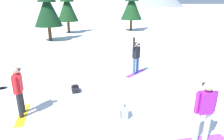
{
  "coord_description": "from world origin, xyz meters",
  "views": [
    {
      "loc": [
        -1.05,
        -4.31,
        3.73
      ],
      "look_at": [
        0.71,
        3.42,
        1.0
      ],
      "focal_mm": 31.62,
      "sensor_mm": 36.0,
      "label": 1
    }
  ],
  "objects_px": {
    "snowboarder_foreground": "(204,111)",
    "snowboarder_background": "(136,57)",
    "backpack_grey": "(124,112)",
    "pine_tree_tall": "(67,3)",
    "pine_tree_short": "(132,2)",
    "backpack_black": "(75,89)",
    "snowboarder_midground": "(19,90)",
    "pine_tree_slender": "(47,4)"
  },
  "relations": [
    {
      "from": "backpack_grey",
      "to": "pine_tree_short",
      "type": "bearing_deg",
      "value": 71.38
    },
    {
      "from": "pine_tree_tall",
      "to": "snowboarder_background",
      "type": "bearing_deg",
      "value": -78.73
    },
    {
      "from": "backpack_grey",
      "to": "pine_tree_tall",
      "type": "xyz_separation_m",
      "value": [
        -1.42,
        20.44,
        3.41
      ]
    },
    {
      "from": "backpack_grey",
      "to": "pine_tree_slender",
      "type": "relative_size",
      "value": 0.07
    },
    {
      "from": "backpack_black",
      "to": "snowboarder_midground",
      "type": "bearing_deg",
      "value": -141.11
    },
    {
      "from": "snowboarder_foreground",
      "to": "snowboarder_background",
      "type": "relative_size",
      "value": 0.89
    },
    {
      "from": "pine_tree_tall",
      "to": "snowboarder_midground",
      "type": "bearing_deg",
      "value": -95.83
    },
    {
      "from": "snowboarder_background",
      "to": "pine_tree_slender",
      "type": "xyz_separation_m",
      "value": [
        -5.22,
        11.36,
        2.63
      ]
    },
    {
      "from": "pine_tree_slender",
      "to": "snowboarder_background",
      "type": "bearing_deg",
      "value": -65.33
    },
    {
      "from": "backpack_black",
      "to": "pine_tree_short",
      "type": "bearing_deg",
      "value": 65.04
    },
    {
      "from": "snowboarder_background",
      "to": "pine_tree_short",
      "type": "height_order",
      "value": "pine_tree_short"
    },
    {
      "from": "backpack_grey",
      "to": "pine_tree_short",
      "type": "height_order",
      "value": "pine_tree_short"
    },
    {
      "from": "pine_tree_tall",
      "to": "pine_tree_slender",
      "type": "bearing_deg",
      "value": -111.44
    },
    {
      "from": "backpack_black",
      "to": "pine_tree_slender",
      "type": "distance_m",
      "value": 13.56
    },
    {
      "from": "snowboarder_background",
      "to": "backpack_grey",
      "type": "xyz_separation_m",
      "value": [
        -1.84,
        -4.08,
        -0.75
      ]
    },
    {
      "from": "pine_tree_slender",
      "to": "pine_tree_tall",
      "type": "bearing_deg",
      "value": 68.56
    },
    {
      "from": "pine_tree_short",
      "to": "backpack_black",
      "type": "bearing_deg",
      "value": -114.96
    },
    {
      "from": "backpack_black",
      "to": "pine_tree_tall",
      "type": "xyz_separation_m",
      "value": [
        0.09,
        17.97,
        3.5
      ]
    },
    {
      "from": "snowboarder_midground",
      "to": "backpack_grey",
      "type": "height_order",
      "value": "snowboarder_midground"
    },
    {
      "from": "backpack_grey",
      "to": "pine_tree_slender",
      "type": "height_order",
      "value": "pine_tree_slender"
    },
    {
      "from": "snowboarder_midground",
      "to": "pine_tree_slender",
      "type": "distance_m",
      "value": 14.74
    },
    {
      "from": "pine_tree_short",
      "to": "snowboarder_background",
      "type": "bearing_deg",
      "value": -107.18
    },
    {
      "from": "pine_tree_slender",
      "to": "pine_tree_short",
      "type": "height_order",
      "value": "pine_tree_short"
    },
    {
      "from": "snowboarder_foreground",
      "to": "pine_tree_short",
      "type": "height_order",
      "value": "pine_tree_short"
    },
    {
      "from": "pine_tree_tall",
      "to": "pine_tree_short",
      "type": "relative_size",
      "value": 0.98
    },
    {
      "from": "pine_tree_slender",
      "to": "snowboarder_foreground",
      "type": "bearing_deg",
      "value": -73.23
    },
    {
      "from": "snowboarder_foreground",
      "to": "snowboarder_midground",
      "type": "bearing_deg",
      "value": 153.72
    },
    {
      "from": "snowboarder_foreground",
      "to": "pine_tree_short",
      "type": "bearing_deg",
      "value": 76.83
    },
    {
      "from": "snowboarder_background",
      "to": "backpack_black",
      "type": "bearing_deg",
      "value": -154.34
    },
    {
      "from": "snowboarder_foreground",
      "to": "pine_tree_short",
      "type": "relative_size",
      "value": 0.26
    },
    {
      "from": "snowboarder_background",
      "to": "pine_tree_tall",
      "type": "xyz_separation_m",
      "value": [
        -3.26,
        16.36,
        2.66
      ]
    },
    {
      "from": "backpack_black",
      "to": "pine_tree_short",
      "type": "height_order",
      "value": "pine_tree_short"
    },
    {
      "from": "snowboarder_midground",
      "to": "pine_tree_tall",
      "type": "distance_m",
      "value": 19.78
    },
    {
      "from": "snowboarder_foreground",
      "to": "backpack_black",
      "type": "distance_m",
      "value": 5.3
    },
    {
      "from": "snowboarder_midground",
      "to": "pine_tree_slender",
      "type": "bearing_deg",
      "value": 89.88
    },
    {
      "from": "pine_tree_tall",
      "to": "pine_tree_slender",
      "type": "relative_size",
      "value": 1.01
    },
    {
      "from": "snowboarder_foreground",
      "to": "backpack_grey",
      "type": "height_order",
      "value": "snowboarder_foreground"
    },
    {
      "from": "backpack_black",
      "to": "pine_tree_slender",
      "type": "bearing_deg",
      "value": 98.2
    },
    {
      "from": "snowboarder_midground",
      "to": "pine_tree_tall",
      "type": "xyz_separation_m",
      "value": [
        1.99,
        19.5,
        2.68
      ]
    },
    {
      "from": "snowboarder_midground",
      "to": "snowboarder_background",
      "type": "distance_m",
      "value": 6.12
    },
    {
      "from": "backpack_grey",
      "to": "pine_tree_tall",
      "type": "height_order",
      "value": "pine_tree_tall"
    },
    {
      "from": "pine_tree_tall",
      "to": "backpack_black",
      "type": "bearing_deg",
      "value": -90.29
    }
  ]
}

